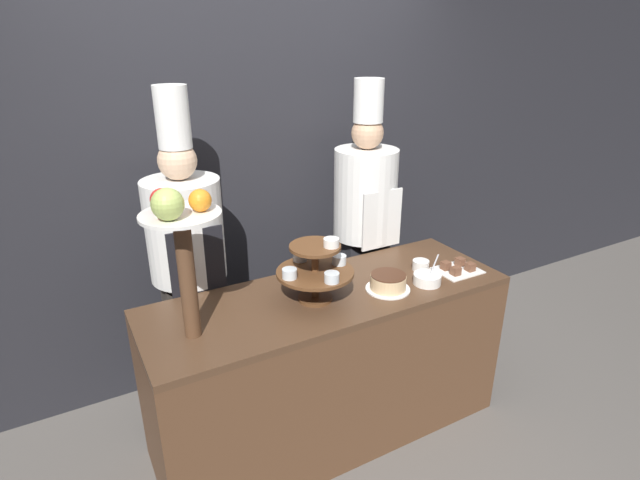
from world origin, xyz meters
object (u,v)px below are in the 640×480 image
tiered_stand (316,268)px  cup_white (421,265)px  cake_square_tray (458,268)px  serving_bowl_near (427,279)px  cake_round (388,282)px  chef_center_left (365,220)px  fruit_pedestal (180,233)px  chef_left (188,259)px

tiered_stand → cup_white: (0.66, 0.01, -0.14)m
cake_square_tray → serving_bowl_near: (-0.25, -0.04, 0.01)m
cake_round → serving_bowl_near: (0.22, -0.04, -0.01)m
cake_round → serving_bowl_near: 0.22m
serving_bowl_near → cake_round: bearing=168.4°
tiered_stand → cake_square_tray: (0.83, -0.10, -0.15)m
chef_center_left → fruit_pedestal: bearing=-155.9°
cup_white → cake_round: bearing=-160.9°
chef_left → chef_center_left: bearing=-0.0°
cake_round → cup_white: size_ratio=2.49×
serving_bowl_near → cup_white: bearing=61.7°
serving_bowl_near → chef_center_left: 0.68m
fruit_pedestal → cake_square_tray: size_ratio=2.89×
cup_white → chef_center_left: size_ratio=0.05×
tiered_stand → cup_white: 0.68m
cake_round → fruit_pedestal: bearing=176.6°
cake_round → cup_white: cake_round is taller
fruit_pedestal → cup_white: (1.29, 0.04, -0.45)m
chef_left → chef_center_left: size_ratio=1.01×
tiered_stand → chef_left: 0.72m
fruit_pedestal → chef_center_left: size_ratio=0.37×
cake_round → chef_left: bearing=143.4°
fruit_pedestal → chef_center_left: 1.42m
cake_round → cake_square_tray: cake_round is taller
tiered_stand → fruit_pedestal: size_ratio=0.55×
cake_round → chef_center_left: chef_center_left is taller
cake_square_tray → chef_center_left: 0.67m
cake_square_tray → fruit_pedestal: bearing=177.4°
cake_round → cup_white: bearing=19.1°
chef_center_left → cup_white: bearing=-87.2°
fruit_pedestal → cake_round: size_ratio=2.99×
cake_round → chef_left: chef_left is taller
serving_bowl_near → chef_left: bearing=147.7°
chef_center_left → tiered_stand: bearing=-140.0°
serving_bowl_near → tiered_stand: bearing=167.2°
cake_square_tray → chef_center_left: (-0.19, 0.63, 0.12)m
chef_left → fruit_pedestal: bearing=-104.8°
cake_round → cake_square_tray: size_ratio=0.97×
tiered_stand → chef_center_left: (0.64, 0.54, -0.04)m
fruit_pedestal → cake_round: bearing=-3.4°
cup_white → chef_center_left: (-0.03, 0.52, 0.11)m
serving_bowl_near → chef_center_left: (0.05, 0.67, 0.11)m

